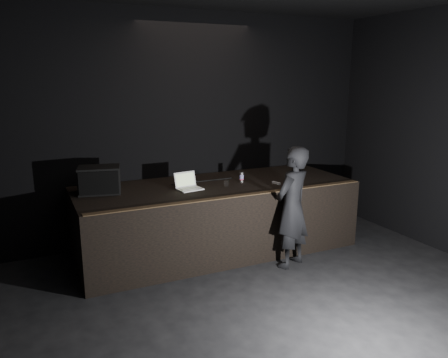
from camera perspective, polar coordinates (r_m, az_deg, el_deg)
ground at (r=4.57m, az=14.02°, el=-20.71°), size 7.00×7.00×0.00m
room_walls at (r=3.84m, az=15.70°, el=5.27°), size 6.10×7.10×3.52m
stage_riser at (r=6.47m, az=-1.02°, el=-4.99°), size 4.00×1.50×1.00m
riser_lip at (r=5.71m, az=1.85°, el=-2.18°), size 3.92×0.10×0.01m
stage_monitor at (r=6.05m, az=-15.96°, el=-0.11°), size 0.61×0.50×0.36m
cable at (r=6.47m, az=-2.84°, el=-0.29°), size 0.97×0.03×0.02m
laptop at (r=6.08m, az=-4.74°, el=-0.75°), size 0.37×0.34×0.22m
beer_can at (r=6.44m, az=2.32°, el=0.24°), size 0.06×0.06×0.15m
plastic_cup at (r=6.18m, az=0.31°, el=-0.59°), size 0.07×0.07×0.09m
wii_remote at (r=6.39m, az=6.84°, el=-0.52°), size 0.06×0.15×0.03m
person at (r=5.89m, az=8.90°, el=-3.67°), size 0.71×0.61×1.65m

